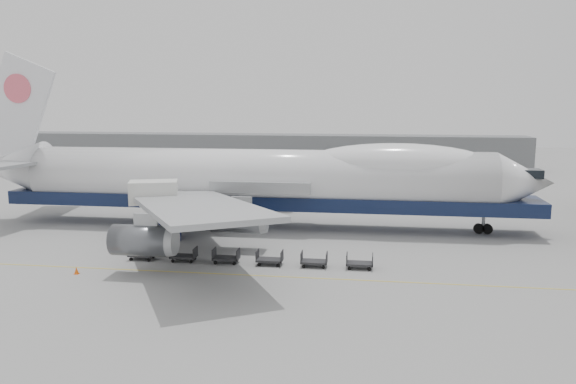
# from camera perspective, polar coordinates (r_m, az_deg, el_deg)

# --- Properties ---
(ground) EXTENTS (260.00, 260.00, 0.00)m
(ground) POSITION_cam_1_polar(r_m,az_deg,el_deg) (53.42, -5.67, -6.33)
(ground) COLOR gray
(ground) RESTS_ON ground
(apron_line) EXTENTS (60.00, 0.15, 0.01)m
(apron_line) POSITION_cam_1_polar(r_m,az_deg,el_deg) (47.86, -7.41, -8.23)
(apron_line) COLOR gold
(apron_line) RESTS_ON ground
(hangar) EXTENTS (110.00, 8.00, 7.00)m
(hangar) POSITION_cam_1_polar(r_m,az_deg,el_deg) (122.47, -2.40, 4.25)
(hangar) COLOR slate
(hangar) RESTS_ON ground
(airliner) EXTENTS (67.00, 55.30, 19.98)m
(airliner) POSITION_cam_1_polar(r_m,az_deg,el_deg) (63.63, -2.61, 1.42)
(airliner) COLOR white
(airliner) RESTS_ON ground
(catering_truck) EXTENTS (5.79, 4.73, 6.16)m
(catering_truck) POSITION_cam_1_polar(r_m,az_deg,el_deg) (59.65, -13.43, -1.48)
(catering_truck) COLOR #181B48
(catering_truck) RESTS_ON ground
(traffic_cone) EXTENTS (0.41, 0.41, 0.61)m
(traffic_cone) POSITION_cam_1_polar(r_m,az_deg,el_deg) (50.55, -20.70, -7.48)
(traffic_cone) COLOR #E9570C
(traffic_cone) RESTS_ON ground
(dolly_0) EXTENTS (2.30, 1.35, 1.30)m
(dolly_0) POSITION_cam_1_polar(r_m,az_deg,el_deg) (53.11, -14.61, -6.09)
(dolly_0) COLOR #2D2D30
(dolly_0) RESTS_ON ground
(dolly_1) EXTENTS (2.30, 1.35, 1.30)m
(dolly_1) POSITION_cam_1_polar(r_m,az_deg,el_deg) (51.73, -10.56, -6.35)
(dolly_1) COLOR #2D2D30
(dolly_1) RESTS_ON ground
(dolly_2) EXTENTS (2.30, 1.35, 1.30)m
(dolly_2) POSITION_cam_1_polar(r_m,az_deg,el_deg) (50.63, -6.30, -6.60)
(dolly_2) COLOR #2D2D30
(dolly_2) RESTS_ON ground
(dolly_3) EXTENTS (2.30, 1.35, 1.30)m
(dolly_3) POSITION_cam_1_polar(r_m,az_deg,el_deg) (49.81, -1.88, -6.81)
(dolly_3) COLOR #2D2D30
(dolly_3) RESTS_ON ground
(dolly_4) EXTENTS (2.30, 1.35, 1.30)m
(dolly_4) POSITION_cam_1_polar(r_m,az_deg,el_deg) (49.29, 2.67, -6.99)
(dolly_4) COLOR #2D2D30
(dolly_4) RESTS_ON ground
(dolly_5) EXTENTS (2.30, 1.35, 1.30)m
(dolly_5) POSITION_cam_1_polar(r_m,az_deg,el_deg) (49.09, 7.28, -7.13)
(dolly_5) COLOR #2D2D30
(dolly_5) RESTS_ON ground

